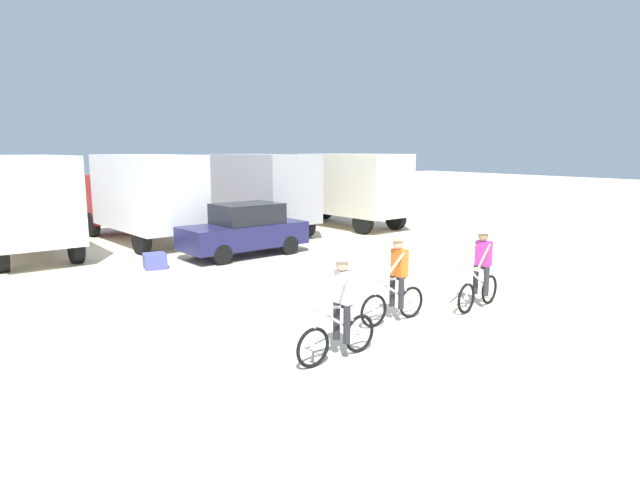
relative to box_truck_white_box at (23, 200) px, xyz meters
The scene contains 10 objects.
ground_plane 14.42m from the box_truck_white_box, 62.17° to the right, with size 120.00×120.00×0.00m, color beige.
box_truck_white_box is the anchor object (origin of this frame).
box_truck_avon_van 4.08m from the box_truck_white_box, ahead, with size 3.16×6.99×3.35m.
box_truck_grey_hauler 8.60m from the box_truck_white_box, ahead, with size 3.11×6.97×3.35m.
box_truck_cream_rv 13.14m from the box_truck_white_box, ahead, with size 3.02×6.95×3.35m.
sedan_parked 7.40m from the box_truck_white_box, 33.06° to the right, with size 4.37×2.23×1.76m.
cyclist_orange_shirt 13.62m from the box_truck_white_box, 75.03° to the right, with size 1.73×0.52×1.82m.
cyclist_cowboy_hat 13.42m from the box_truck_white_box, 65.17° to the right, with size 1.73×0.52×1.82m.
cyclist_near_camera 14.75m from the box_truck_white_box, 57.74° to the right, with size 1.70×0.57×1.82m.
supply_crate 5.50m from the box_truck_white_box, 54.97° to the right, with size 0.67×0.63×0.45m, color #4C5199.
Camera 1 is at (-8.23, -7.50, 3.51)m, focal length 30.01 mm.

